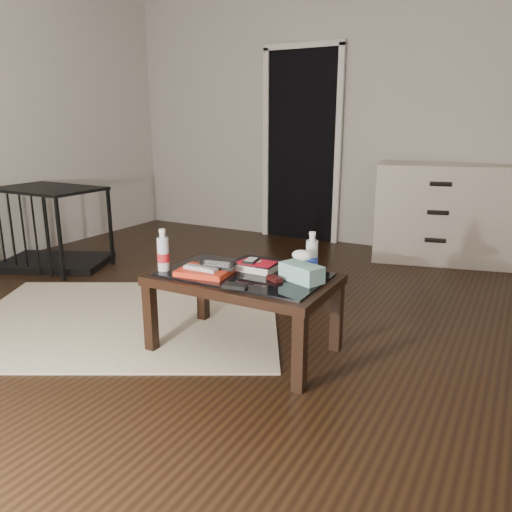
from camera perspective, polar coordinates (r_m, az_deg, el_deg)
The scene contains 19 objects.
ground at distance 3.40m, azimuth -5.81°, elevation -6.99°, with size 5.00×5.00×0.00m, color black.
room_shell at distance 3.16m, azimuth -6.65°, elevation 21.30°, with size 5.00×5.00×5.00m.
doorway at distance 5.51m, azimuth 5.25°, elevation 12.52°, with size 0.90×0.08×2.07m.
coffee_table at distance 2.78m, azimuth -1.42°, elevation -3.28°, with size 1.00×0.60×0.46m.
rug at distance 3.45m, azimuth -14.71°, elevation -6.95°, with size 2.00×1.50×0.01m, color beige.
dresser at distance 4.93m, azimuth 20.50°, elevation 4.57°, with size 1.28×0.76×0.90m.
pet_crate at distance 4.85m, azimuth -22.13°, elevation 1.62°, with size 1.07×0.91×0.71m.
magazines at distance 2.76m, azimuth -5.91°, elevation -1.77°, with size 0.28×0.21×0.03m, color red.
remote_silver at distance 2.73m, azimuth -6.34°, elevation -1.38°, with size 0.20×0.05×0.02m, color #B2B1B6.
remote_black_front at distance 2.75m, azimuth -4.46°, elevation -1.23°, with size 0.20×0.05×0.02m, color black.
remote_black_back at distance 2.81m, azimuth -4.46°, elevation -0.89°, with size 0.20×0.05×0.02m, color black.
textbook at distance 2.84m, azimuth 0.09°, elevation -1.06°, with size 0.25×0.20×0.05m, color black.
dvd_mailers at distance 2.81m, azimuth 0.07°, elevation -0.66°, with size 0.19×0.14×0.01m, color #AE0B1C.
ipod at distance 2.80m, azimuth -0.57°, elevation -0.50°, with size 0.06×0.10×0.02m, color black.
flip_phone at distance 2.64m, azimuth 2.13°, elevation -2.59°, with size 0.09×0.05×0.02m, color black.
wallet at distance 2.53m, azimuth -2.42°, elevation -3.42°, with size 0.12×0.07×0.02m, color black.
water_bottle_left at distance 2.84m, azimuth -10.59°, elevation 0.70°, with size 0.07×0.07×0.24m, color silver.
water_bottle_right at distance 2.74m, azimuth 6.40°, elevation 0.32°, with size 0.07×0.07×0.24m, color silver.
tissue_box at distance 2.63m, azimuth 5.23°, elevation -1.91°, with size 0.23×0.12×0.09m, color teal.
Camera 1 is at (1.80, -2.58, 1.28)m, focal length 35.00 mm.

